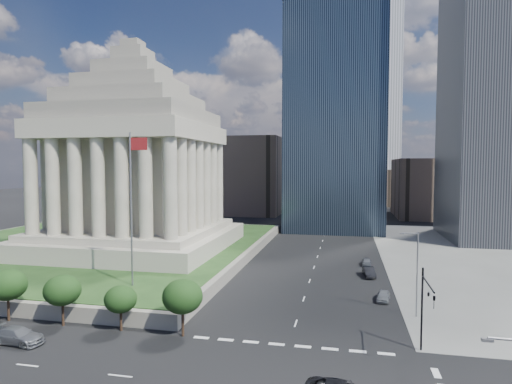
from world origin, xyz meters
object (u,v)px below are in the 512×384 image
(parked_sedan_near, at_px, (383,296))
(traffic_signal_ne, at_px, (426,302))
(parked_sedan_mid, at_px, (369,272))
(parked_sedan_far, at_px, (367,262))
(flagpole, at_px, (132,200))
(suv_grey, at_px, (18,336))
(street_lamp_north, at_px, (416,269))
(war_memorial, at_px, (135,146))

(parked_sedan_near, bearing_deg, traffic_signal_ne, -73.68)
(parked_sedan_mid, distance_m, parked_sedan_far, 7.88)
(parked_sedan_near, bearing_deg, parked_sedan_far, 102.06)
(flagpole, xyz_separation_m, parked_sedan_near, (32.06, 6.34, -12.45))
(suv_grey, bearing_deg, street_lamp_north, -63.52)
(flagpole, xyz_separation_m, parked_sedan_far, (30.83, 26.35, -12.46))
(flagpole, bearing_deg, parked_sedan_mid, 30.93)
(parked_sedan_far, bearing_deg, parked_sedan_near, -84.58)
(parked_sedan_near, relative_size, parked_sedan_mid, 0.86)
(suv_grey, xyz_separation_m, parked_sedan_far, (35.30, 41.49, -0.15))
(street_lamp_north, height_order, parked_sedan_mid, street_lamp_north)
(parked_sedan_mid, bearing_deg, parked_sedan_near, -90.60)
(war_memorial, height_order, street_lamp_north, war_memorial)
(suv_grey, bearing_deg, parked_sedan_mid, -42.08)
(flagpole, height_order, traffic_signal_ne, flagpole)
(flagpole, distance_m, parked_sedan_far, 42.43)
(parked_sedan_near, bearing_deg, street_lamp_north, -51.33)
(war_memorial, xyz_separation_m, parked_sedan_mid, (43.00, -5.53, -20.65))
(traffic_signal_ne, xyz_separation_m, suv_grey, (-38.80, -4.83, -4.46))
(war_memorial, distance_m, traffic_signal_ne, 60.00)
(street_lamp_north, bearing_deg, war_memorial, 154.08)
(traffic_signal_ne, xyz_separation_m, parked_sedan_mid, (-3.50, 28.78, -4.50))
(traffic_signal_ne, distance_m, street_lamp_north, 11.34)
(traffic_signal_ne, distance_m, parked_sedan_near, 17.42)
(flagpole, relative_size, parked_sedan_near, 5.13)
(war_memorial, distance_m, parked_sedan_near, 51.94)
(flagpole, height_order, street_lamp_north, flagpole)
(war_memorial, height_order, parked_sedan_far, war_memorial)
(flagpole, relative_size, parked_sedan_mid, 4.39)
(street_lamp_north, bearing_deg, suv_grey, -157.84)
(war_memorial, height_order, suv_grey, war_memorial)
(war_memorial, relative_size, parked_sedan_mid, 8.56)
(parked_sedan_mid, bearing_deg, suv_grey, -142.78)
(parked_sedan_far, bearing_deg, street_lamp_north, -78.40)
(suv_grey, bearing_deg, traffic_signal_ne, -78.58)
(war_memorial, distance_m, parked_sedan_mid, 48.02)
(suv_grey, distance_m, parked_sedan_mid, 48.74)
(street_lamp_north, bearing_deg, parked_sedan_mid, 103.91)
(war_memorial, bearing_deg, traffic_signal_ne, -36.42)
(suv_grey, xyz_separation_m, parked_sedan_near, (36.53, 21.48, -0.13))
(war_memorial, bearing_deg, street_lamp_north, -25.92)
(war_memorial, bearing_deg, parked_sedan_near, -21.76)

